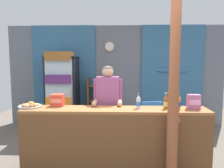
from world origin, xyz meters
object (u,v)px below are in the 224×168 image
object	(u,v)px
soda_bottle_water	(138,102)
drink_fridge	(62,88)
bottle_shelf_rack	(98,102)
timber_post	(174,96)
shopkeeper	(108,101)
stall_counter	(115,136)
plastic_lawn_chair	(150,118)
snack_box_crackers	(58,100)
soda_bottle_orange_soda	(177,102)
soda_bottle_iced_tea	(166,102)
pastry_tray	(30,106)
snack_box_wafer	(194,102)

from	to	relation	value
soda_bottle_water	drink_fridge	bearing A→B (deg)	132.01
drink_fridge	bottle_shelf_rack	size ratio (longest dim) A/B	1.50
timber_post	shopkeeper	world-z (taller)	timber_post
stall_counter	plastic_lawn_chair	size ratio (longest dim) A/B	3.25
plastic_lawn_chair	snack_box_crackers	bearing A→B (deg)	-145.07
soda_bottle_orange_soda	soda_bottle_water	bearing A→B (deg)	169.60
soda_bottle_iced_tea	snack_box_crackers	bearing A→B (deg)	174.72
drink_fridge	soda_bottle_water	size ratio (longest dim) A/B	7.91
stall_counter	soda_bottle_water	world-z (taller)	soda_bottle_water
drink_fridge	snack_box_crackers	size ratio (longest dim) A/B	9.70
drink_fridge	soda_bottle_water	distance (m)	2.47
soda_bottle_orange_soda	pastry_tray	size ratio (longest dim) A/B	0.81
stall_counter	soda_bottle_water	distance (m)	0.62
snack_box_wafer	pastry_tray	world-z (taller)	snack_box_wafer
pastry_tray	soda_bottle_iced_tea	bearing A→B (deg)	-1.26
soda_bottle_water	snack_box_wafer	size ratio (longest dim) A/B	1.09
plastic_lawn_chair	timber_post	bearing A→B (deg)	-87.39
snack_box_wafer	snack_box_crackers	bearing A→B (deg)	176.07
drink_fridge	shopkeeper	bearing A→B (deg)	-51.24
stall_counter	soda_bottle_iced_tea	size ratio (longest dim) A/B	11.23
soda_bottle_water	snack_box_crackers	bearing A→B (deg)	174.36
shopkeeper	soda_bottle_water	xyz separation A→B (m)	(0.48, -0.38, 0.07)
stall_counter	soda_bottle_water	xyz separation A→B (m)	(0.35, 0.12, 0.49)
drink_fridge	snack_box_wafer	distance (m)	3.09
bottle_shelf_rack	snack_box_wafer	world-z (taller)	bottle_shelf_rack
bottle_shelf_rack	shopkeeper	size ratio (longest dim) A/B	0.79
pastry_tray	snack_box_wafer	bearing A→B (deg)	-0.79
soda_bottle_water	pastry_tray	distance (m)	1.67
soda_bottle_water	shopkeeper	bearing A→B (deg)	141.92
snack_box_wafer	shopkeeper	bearing A→B (deg)	163.03
shopkeeper	soda_bottle_orange_soda	xyz separation A→B (m)	(1.04, -0.48, 0.09)
plastic_lawn_chair	snack_box_crackers	xyz separation A→B (m)	(-1.63, -1.14, 0.57)
timber_post	pastry_tray	xyz separation A→B (m)	(-2.10, 0.39, -0.22)
soda_bottle_orange_soda	soda_bottle_water	xyz separation A→B (m)	(-0.55, 0.10, -0.02)
pastry_tray	snack_box_crackers	bearing A→B (deg)	15.13
timber_post	plastic_lawn_chair	world-z (taller)	timber_post
soda_bottle_water	snack_box_wafer	world-z (taller)	soda_bottle_water
soda_bottle_orange_soda	snack_box_wafer	distance (m)	0.28
bottle_shelf_rack	pastry_tray	world-z (taller)	bottle_shelf_rack
soda_bottle_water	stall_counter	bearing A→B (deg)	-160.94
bottle_shelf_rack	soda_bottle_iced_tea	bearing A→B (deg)	-59.45
drink_fridge	stall_counter	bearing A→B (deg)	-56.44
drink_fridge	plastic_lawn_chair	bearing A→B (deg)	-15.89
timber_post	drink_fridge	bearing A→B (deg)	133.35
bottle_shelf_rack	plastic_lawn_chair	size ratio (longest dim) A/B	1.46
timber_post	bottle_shelf_rack	xyz separation A→B (m)	(-1.27, 2.45, -0.57)
drink_fridge	shopkeeper	world-z (taller)	drink_fridge
timber_post	snack_box_wafer	distance (m)	0.54
timber_post	drink_fridge	size ratio (longest dim) A/B	1.35
soda_bottle_water	pastry_tray	size ratio (longest dim) A/B	0.67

